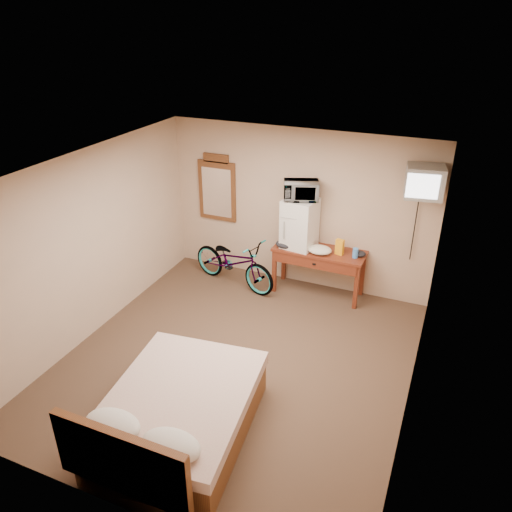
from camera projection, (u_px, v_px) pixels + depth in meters
name	position (u px, v px, depth m)	size (l,w,h in m)	color
room	(235.00, 275.00, 5.81)	(4.60, 4.64, 2.50)	#4C3A26
desk	(318.00, 258.00, 7.58)	(1.40, 0.55, 0.75)	maroon
mini_fridge	(300.00, 223.00, 7.50)	(0.52, 0.50, 0.76)	white
microwave	(301.00, 190.00, 7.27)	(0.50, 0.34, 0.28)	white
snack_bag	(340.00, 247.00, 7.37)	(0.12, 0.07, 0.24)	#FCA616
blue_cup	(355.00, 253.00, 7.29)	(0.08, 0.08, 0.15)	#448FE9
cloth_cream	(320.00, 250.00, 7.43)	(0.37, 0.28, 0.11)	silver
cloth_dark_a	(285.00, 244.00, 7.61)	(0.30, 0.22, 0.11)	black
cloth_dark_b	(359.00, 254.00, 7.35)	(0.19, 0.16, 0.09)	black
crt_television	(424.00, 182.00, 6.51)	(0.54, 0.61, 0.42)	black
wall_mirror	(217.00, 189.00, 8.10)	(0.65, 0.04, 1.11)	brown
bicycle	(234.00, 262.00, 7.95)	(0.55, 1.57, 0.83)	black
bed	(176.00, 416.00, 5.11)	(1.60, 2.00, 0.90)	brown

